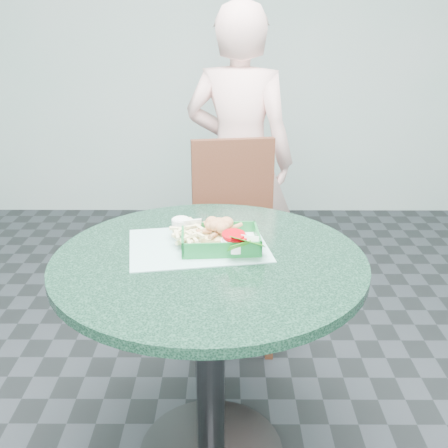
{
  "coord_description": "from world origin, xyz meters",
  "views": [
    {
      "loc": [
        0.05,
        -1.43,
        1.44
      ],
      "look_at": [
        0.04,
        0.1,
        0.83
      ],
      "focal_mm": 42.0,
      "sensor_mm": 36.0,
      "label": 1
    }
  ],
  "objects_px": {
    "cafe_table": "(210,311)",
    "diner_person": "(239,158)",
    "dining_chair": "(233,229)",
    "crab_sandwich": "(219,234)",
    "sauce_ramekin": "(183,228)",
    "food_basket": "(220,248)"
  },
  "relations": [
    {
      "from": "sauce_ramekin",
      "to": "dining_chair",
      "type": "bearing_deg",
      "value": 75.25
    },
    {
      "from": "dining_chair",
      "to": "diner_person",
      "type": "bearing_deg",
      "value": 75.28
    },
    {
      "from": "diner_person",
      "to": "food_basket",
      "type": "relative_size",
      "value": 6.47
    },
    {
      "from": "food_basket",
      "to": "diner_person",
      "type": "bearing_deg",
      "value": 85.63
    },
    {
      "from": "crab_sandwich",
      "to": "cafe_table",
      "type": "bearing_deg",
      "value": -107.08
    },
    {
      "from": "dining_chair",
      "to": "diner_person",
      "type": "relative_size",
      "value": 0.6
    },
    {
      "from": "dining_chair",
      "to": "cafe_table",
      "type": "bearing_deg",
      "value": -105.04
    },
    {
      "from": "food_basket",
      "to": "dining_chair",
      "type": "bearing_deg",
      "value": 86.2
    },
    {
      "from": "crab_sandwich",
      "to": "sauce_ramekin",
      "type": "bearing_deg",
      "value": 155.4
    },
    {
      "from": "cafe_table",
      "to": "diner_person",
      "type": "bearing_deg",
      "value": 84.24
    },
    {
      "from": "sauce_ramekin",
      "to": "cafe_table",
      "type": "bearing_deg",
      "value": -59.81
    },
    {
      "from": "food_basket",
      "to": "crab_sandwich",
      "type": "height_order",
      "value": "crab_sandwich"
    },
    {
      "from": "cafe_table",
      "to": "dining_chair",
      "type": "height_order",
      "value": "dining_chair"
    },
    {
      "from": "cafe_table",
      "to": "food_basket",
      "type": "bearing_deg",
      "value": 62.92
    },
    {
      "from": "crab_sandwich",
      "to": "dining_chair",
      "type": "bearing_deg",
      "value": 85.77
    },
    {
      "from": "dining_chair",
      "to": "food_basket",
      "type": "distance_m",
      "value": 0.78
    },
    {
      "from": "dining_chair",
      "to": "diner_person",
      "type": "height_order",
      "value": "diner_person"
    },
    {
      "from": "diner_person",
      "to": "cafe_table",
      "type": "bearing_deg",
      "value": 100.41
    },
    {
      "from": "cafe_table",
      "to": "diner_person",
      "type": "xyz_separation_m",
      "value": [
        0.12,
        1.16,
        0.19
      ]
    },
    {
      "from": "crab_sandwich",
      "to": "food_basket",
      "type": "bearing_deg",
      "value": -84.59
    },
    {
      "from": "dining_chair",
      "to": "sauce_ramekin",
      "type": "height_order",
      "value": "dining_chair"
    },
    {
      "from": "cafe_table",
      "to": "food_basket",
      "type": "xyz_separation_m",
      "value": [
        0.03,
        0.07,
        0.19
      ]
    }
  ]
}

